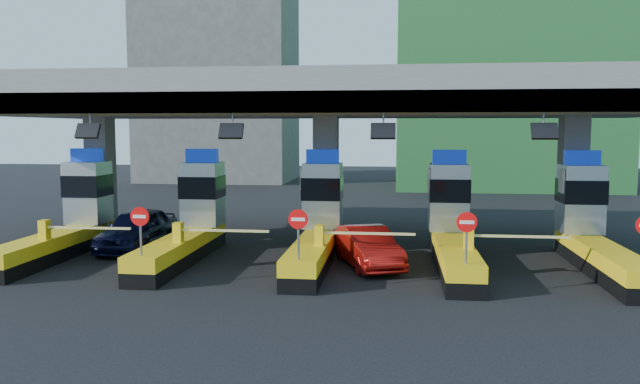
# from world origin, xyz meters

# --- Properties ---
(ground) EXTENTS (120.00, 120.00, 0.00)m
(ground) POSITION_xyz_m (0.00, 0.00, 0.00)
(ground) COLOR black
(ground) RESTS_ON ground
(toll_canopy) EXTENTS (28.00, 12.09, 7.00)m
(toll_canopy) POSITION_xyz_m (0.00, 2.87, 6.13)
(toll_canopy) COLOR slate
(toll_canopy) RESTS_ON ground
(toll_lane_far_left) EXTENTS (4.43, 8.00, 4.16)m
(toll_lane_far_left) POSITION_xyz_m (-10.00, 0.28, 1.40)
(toll_lane_far_left) COLOR black
(toll_lane_far_left) RESTS_ON ground
(toll_lane_left) EXTENTS (4.43, 8.00, 4.16)m
(toll_lane_left) POSITION_xyz_m (-5.00, 0.28, 1.40)
(toll_lane_left) COLOR black
(toll_lane_left) RESTS_ON ground
(toll_lane_center) EXTENTS (4.43, 8.00, 4.16)m
(toll_lane_center) POSITION_xyz_m (0.00, 0.28, 1.40)
(toll_lane_center) COLOR black
(toll_lane_center) RESTS_ON ground
(toll_lane_right) EXTENTS (4.43, 8.00, 4.16)m
(toll_lane_right) POSITION_xyz_m (5.00, 0.28, 1.40)
(toll_lane_right) COLOR black
(toll_lane_right) RESTS_ON ground
(toll_lane_far_right) EXTENTS (4.43, 8.00, 4.16)m
(toll_lane_far_right) POSITION_xyz_m (10.00, 0.28, 1.40)
(toll_lane_far_right) COLOR black
(toll_lane_far_right) RESTS_ON ground
(bg_building_scaffold) EXTENTS (18.00, 12.00, 28.00)m
(bg_building_scaffold) POSITION_xyz_m (12.00, 32.00, 14.00)
(bg_building_scaffold) COLOR #1E5926
(bg_building_scaffold) RESTS_ON ground
(bg_building_concrete) EXTENTS (14.00, 10.00, 18.00)m
(bg_building_concrete) POSITION_xyz_m (-14.00, 36.00, 9.00)
(bg_building_concrete) COLOR #4C4C49
(bg_building_concrete) RESTS_ON ground
(van) EXTENTS (2.06, 5.01, 1.70)m
(van) POSITION_xyz_m (-7.63, 1.26, 0.85)
(van) COLOR black
(van) RESTS_ON ground
(red_car) EXTENTS (2.94, 4.63, 1.44)m
(red_car) POSITION_xyz_m (1.94, -0.83, 0.72)
(red_car) COLOR maroon
(red_car) RESTS_ON ground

